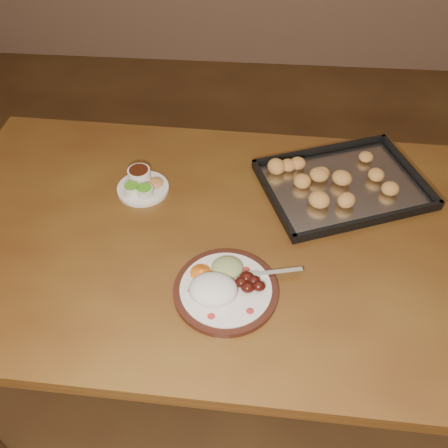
{
  "coord_description": "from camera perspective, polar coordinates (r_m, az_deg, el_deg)",
  "views": [
    {
      "loc": [
        -0.12,
        -1.17,
        1.7
      ],
      "look_at": [
        -0.19,
        -0.28,
        0.77
      ],
      "focal_mm": 40.0,
      "sensor_mm": 36.0,
      "label": 1
    }
  ],
  "objects": [
    {
      "name": "ground",
      "position": [
        2.07,
        6.07,
        -9.51
      ],
      "size": [
        4.0,
        4.0,
        0.0
      ],
      "primitive_type": "plane",
      "color": "brown",
      "rests_on": "ground"
    },
    {
      "name": "dinner_plate",
      "position": [
        1.16,
        -0.1,
        -7.23
      ],
      "size": [
        0.3,
        0.24,
        0.06
      ],
      "rotation": [
        0.0,
        0.0,
        0.39
      ],
      "color": "#33150E",
      "rests_on": "dining_table"
    },
    {
      "name": "condiment_saucer",
      "position": [
        1.42,
        -9.4,
        4.48
      ],
      "size": [
        0.15,
        0.15,
        0.05
      ],
      "rotation": [
        0.0,
        0.0,
        0.15
      ],
      "color": "white",
      "rests_on": "dining_table"
    },
    {
      "name": "baking_tray",
      "position": [
        1.45,
        13.43,
        4.48
      ],
      "size": [
        0.52,
        0.46,
        0.05
      ],
      "rotation": [
        0.0,
        0.0,
        0.37
      ],
      "color": "black",
      "rests_on": "dining_table"
    },
    {
      "name": "dining_table",
      "position": [
        1.37,
        -0.85,
        -3.8
      ],
      "size": [
        1.53,
        0.95,
        0.75
      ],
      "rotation": [
        0.0,
        0.0,
        -0.03
      ],
      "color": "brown",
      "rests_on": "ground"
    }
  ]
}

